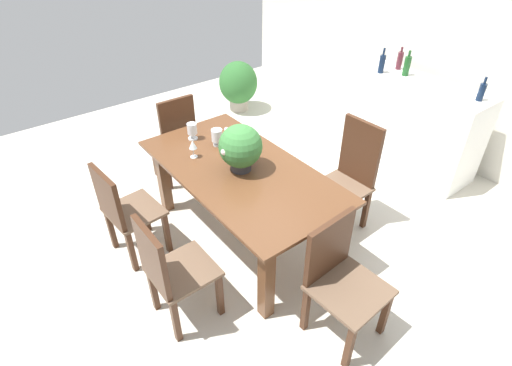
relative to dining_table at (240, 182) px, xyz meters
name	(u,v)px	position (x,y,z in m)	size (l,w,h in m)	color
ground_plane	(259,227)	(0.00, 0.21, -0.62)	(7.04, 7.04, 0.00)	beige
back_wall	(446,42)	(0.00, 2.81, 0.68)	(6.40, 0.10, 2.60)	silver
dining_table	(240,182)	(0.00, 0.00, 0.00)	(1.87, 0.98, 0.76)	brown
chair_foot_end	(339,274)	(1.16, -0.01, -0.11)	(0.49, 0.50, 0.92)	#422616
chair_far_right	(350,173)	(0.42, 0.92, -0.06)	(0.45, 0.48, 1.05)	#422616
chair_near_left	(123,209)	(-0.41, -0.90, -0.11)	(0.48, 0.45, 0.91)	#422616
chair_head_end	(176,137)	(-1.16, 0.00, -0.07)	(0.41, 0.42, 1.01)	#422616
chair_near_right	(170,270)	(0.42, -0.91, -0.11)	(0.42, 0.44, 0.94)	#422616
flower_centerpiece	(240,147)	(0.01, 0.00, 0.35)	(0.36, 0.37, 0.40)	#333338
crystal_vase_left	(217,136)	(-0.44, 0.06, 0.24)	(0.10, 0.10, 0.16)	silver
crystal_vase_center_near	(192,130)	(-0.68, -0.06, 0.24)	(0.09, 0.09, 0.16)	silver
wine_glass	(193,145)	(-0.39, -0.21, 0.26)	(0.07, 0.07, 0.16)	silver
kitchen_counter	(399,119)	(-0.06, 2.31, -0.13)	(1.84, 0.56, 0.99)	white
wine_bottle_amber	(407,66)	(-0.12, 2.34, 0.48)	(0.07, 0.07, 0.27)	#194C1E
wine_bottle_dark	(382,63)	(-0.34, 2.19, 0.47)	(0.07, 0.07, 0.27)	#0F1E38
wine_bottle_green	(400,60)	(-0.29, 2.45, 0.47)	(0.06, 0.06, 0.25)	#511E28
wine_bottle_tall	(482,92)	(0.72, 2.34, 0.46)	(0.06, 0.06, 0.24)	#0F1E38
potted_plant_floor	(238,84)	(-2.26, 1.58, -0.23)	(0.55, 0.55, 0.72)	#9E9384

